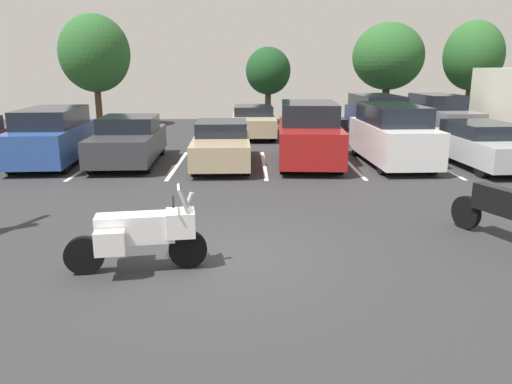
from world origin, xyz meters
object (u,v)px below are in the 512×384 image
at_px(motorcycle_second, 502,211).
at_px(car_far_grey, 439,116).
at_px(motorcycle_touring, 141,233).
at_px(car_charcoal, 129,141).
at_px(car_white, 392,135).
at_px(car_silver, 481,144).
at_px(car_far_champagne, 253,121).
at_px(car_far_black, 315,121).
at_px(car_far_navy, 378,116).
at_px(car_blue, 53,136).
at_px(car_tan, 222,144).
at_px(car_red, 309,134).

bearing_deg(motorcycle_second, car_far_grey, 73.87).
xyz_separation_m(motorcycle_touring, car_charcoal, (-2.28, 8.84, 0.11)).
bearing_deg(car_white, car_silver, -7.24).
distance_m(car_charcoal, car_silver, 11.40).
distance_m(car_silver, car_far_champagne, 9.93).
relative_size(motorcycle_second, car_far_champagne, 0.47).
bearing_deg(car_white, motorcycle_touring, -126.31).
height_order(motorcycle_second, car_far_black, car_far_black).
height_order(car_white, car_far_champagne, car_white).
xyz_separation_m(motorcycle_touring, car_far_navy, (7.50, 15.08, 0.30)).
bearing_deg(motorcycle_second, car_blue, 145.53).
height_order(car_tan, car_far_black, car_far_black).
distance_m(car_far_black, car_far_navy, 2.83).
distance_m(motorcycle_second, car_far_champagne, 14.51).
xyz_separation_m(car_charcoal, car_tan, (3.07, -0.31, -0.07)).
height_order(motorcycle_touring, motorcycle_second, motorcycle_touring).
xyz_separation_m(car_white, car_far_black, (-1.64, 6.67, -0.27)).
xyz_separation_m(car_tan, car_far_navy, (6.71, 6.55, 0.26)).
height_order(car_tan, car_white, car_white).
xyz_separation_m(car_charcoal, car_red, (5.92, 0.01, 0.22)).
bearing_deg(car_far_champagne, car_charcoal, -123.72).
bearing_deg(car_silver, car_far_navy, 103.31).
height_order(motorcycle_touring, car_tan, car_tan).
relative_size(motorcycle_second, car_far_navy, 0.43).
height_order(car_charcoal, car_far_champagne, car_charcoal).
bearing_deg(car_tan, car_far_black, 60.02).
xyz_separation_m(car_charcoal, car_far_grey, (12.59, 6.30, 0.17)).
height_order(motorcycle_touring, car_far_navy, car_far_navy).
bearing_deg(motorcycle_second, car_far_champagne, 107.74).
bearing_deg(motorcycle_touring, car_tan, 84.72).
bearing_deg(car_tan, car_far_champagne, 80.60).
height_order(car_tan, car_far_grey, car_far_grey).
bearing_deg(car_far_navy, car_far_champagne, -179.72).
distance_m(car_charcoal, car_tan, 3.08).
relative_size(car_blue, car_silver, 0.96).
relative_size(car_red, car_white, 1.06).
bearing_deg(car_tan, car_white, 0.82).
bearing_deg(car_far_champagne, car_far_grey, 0.64).
xyz_separation_m(motorcycle_touring, car_far_grey, (10.31, 15.15, 0.29)).
bearing_deg(car_red, motorcycle_touring, -112.34).
height_order(car_charcoal, car_far_grey, car_far_grey).
xyz_separation_m(car_far_champagne, car_far_black, (2.82, 0.23, 0.00)).
bearing_deg(car_far_grey, car_white, -121.35).
bearing_deg(car_far_black, car_far_grey, -1.40).
bearing_deg(car_far_champagne, car_silver, -43.18).
height_order(car_silver, car_far_black, car_far_black).
relative_size(car_charcoal, car_white, 0.98).
relative_size(car_white, car_far_navy, 0.94).
bearing_deg(car_far_black, car_far_champagne, -175.31).
relative_size(car_silver, car_far_champagne, 1.09).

